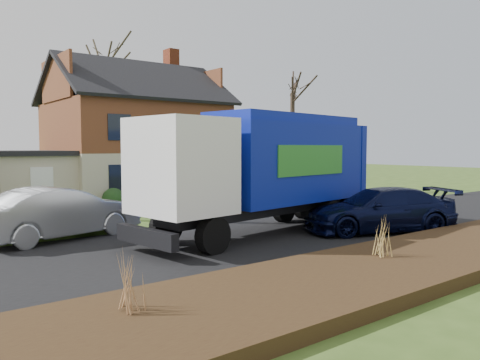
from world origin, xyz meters
TOP-DOWN VIEW (x-y plane):
  - ground at (0.00, 0.00)m, footprint 120.00×120.00m
  - road at (0.00, 0.00)m, footprint 80.00×7.00m
  - mulch_verge at (0.00, -5.30)m, footprint 80.00×3.50m
  - main_house at (1.49, 13.91)m, footprint 12.95×8.95m
  - garbage_truck at (0.63, 0.45)m, footprint 9.98×4.00m
  - silver_sedan at (-5.43, 3.78)m, footprint 5.49×2.99m
  - navy_wagon at (3.95, -1.80)m, footprint 5.85×4.26m
  - tree_front_east at (11.65, 10.71)m, footprint 3.39×3.39m
  - tree_back at (2.62, 20.66)m, footprint 3.88×3.88m
  - grass_clump_west at (-6.78, -4.76)m, footprint 0.37×0.30m
  - grass_clump_mid at (-0.24, -4.97)m, footprint 0.36×0.29m

SIDE VIEW (x-z plane):
  - ground at x=0.00m, z-range 0.00..0.00m
  - road at x=0.00m, z-range 0.00..0.02m
  - mulch_verge at x=0.00m, z-range 0.00..0.30m
  - navy_wagon at x=3.95m, z-range 0.00..1.57m
  - grass_clump_west at x=-6.78m, z-range 0.30..1.28m
  - grass_clump_mid at x=-0.24m, z-range 0.30..1.30m
  - silver_sedan at x=-5.43m, z-range 0.00..1.72m
  - garbage_truck at x=0.63m, z-range 0.32..4.48m
  - main_house at x=1.49m, z-range -0.60..8.66m
  - tree_front_east at x=11.65m, z-range 2.94..12.35m
  - tree_back at x=2.62m, z-range 4.09..16.37m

